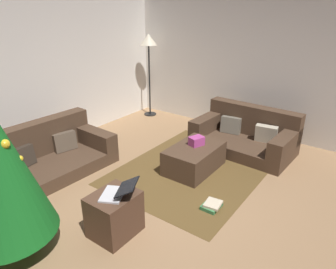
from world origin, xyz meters
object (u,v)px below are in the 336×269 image
couch_right (246,135)px  corner_lamp (149,46)px  tv_remote (193,140)px  couch_left (47,155)px  gift_box (196,141)px  ottoman (194,158)px  side_table (114,214)px  laptop (118,192)px  book_stack (212,205)px

couch_right → corner_lamp: 2.92m
couch_right → corner_lamp: bearing=-6.9°
couch_right → tv_remote: 1.13m
corner_lamp → couch_left: bearing=-172.3°
gift_box → ottoman: bearing=-169.4°
couch_left → tv_remote: 2.29m
tv_remote → side_table: (-1.97, -0.20, -0.15)m
ottoman → tv_remote: bearing=38.7°
laptop → corner_lamp: bearing=34.5°
ottoman → tv_remote: (0.18, 0.14, 0.21)m
corner_lamp → book_stack: bearing=-128.7°
couch_right → laptop: 2.98m
ottoman → book_stack: 1.04m
ottoman → couch_right: bearing=-16.0°
couch_left → gift_box: 2.32m
gift_box → side_table: bearing=-178.0°
side_table → ottoman: bearing=1.7°
laptop → book_stack: bearing=-30.8°
ottoman → corner_lamp: 3.09m
laptop → book_stack: 1.30m
laptop → tv_remote: bearing=7.3°
couch_right → side_table: 3.00m
couch_right → corner_lamp: (0.44, 2.57, 1.30)m
couch_left → book_stack: 2.63m
couch_right → ottoman: 1.25m
gift_box → laptop: size_ratio=0.44×
side_table → book_stack: bearing=-32.3°
tv_remote → couch_left: bearing=149.7°
couch_right → couch_left: bearing=52.6°
couch_left → laptop: couch_left is taller
laptop → book_stack: laptop is taller
ottoman → tv_remote: 0.31m
book_stack → corner_lamp: size_ratio=0.14×
couch_left → book_stack: (0.64, -2.54, -0.23)m
couch_left → laptop: (-0.39, -1.93, 0.29)m
couch_left → couch_right: couch_right is taller
ottoman → corner_lamp: bearing=53.7°
gift_box → side_table: (-1.86, -0.07, -0.21)m
book_stack → tv_remote: bearing=43.5°
ottoman → gift_box: gift_box is taller
tv_remote → book_stack: bearing=-119.4°
gift_box → corner_lamp: (1.57, 2.22, 1.11)m
corner_lamp → side_table: bearing=-146.3°
corner_lamp → couch_right: bearing=-99.7°
couch_left → laptop: bearing=80.9°
tv_remote → couch_right: bearing=-8.4°
corner_lamp → tv_remote: bearing=-124.9°
laptop → couch_left: bearing=78.6°
couch_right → laptop: size_ratio=3.59×
tv_remote → corner_lamp: bearing=72.1°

